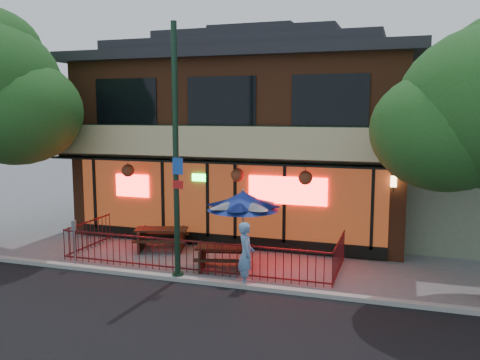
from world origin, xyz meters
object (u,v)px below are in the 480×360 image
object	(u,v)px
street_light	(176,167)
pedestrian	(246,254)
picnic_table_left	(162,236)
picnic_table_right	(223,254)
patio_umbrella	(243,201)
parking_meter_near	(74,236)

from	to	relation	value
street_light	pedestrian	xyz separation A→B (m)	(1.97, 0.05, -2.27)
picnic_table_left	picnic_table_right	world-z (taller)	picnic_table_left
patio_umbrella	parking_meter_near	size ratio (longest dim) A/B	1.66
picnic_table_right	patio_umbrella	distance (m)	1.71
street_light	picnic_table_left	distance (m)	4.13
picnic_table_left	parking_meter_near	bearing A→B (deg)	-121.05
picnic_table_right	parking_meter_near	bearing A→B (deg)	-163.25
pedestrian	street_light	bearing A→B (deg)	67.25
street_light	patio_umbrella	world-z (taller)	street_light
picnic_table_left	pedestrian	bearing A→B (deg)	-33.89
pedestrian	patio_umbrella	bearing A→B (deg)	-3.68
street_light	parking_meter_near	world-z (taller)	street_light
picnic_table_left	patio_umbrella	xyz separation A→B (m)	(3.23, -1.08, 1.57)
street_light	picnic_table_right	size ratio (longest dim) A/B	3.82
street_light	pedestrian	size ratio (longest dim) A/B	4.00
street_light	parking_meter_near	distance (m)	4.01
street_light	patio_umbrella	distance (m)	2.35
pedestrian	parking_meter_near	xyz separation A→B (m)	(-5.34, -0.05, 0.10)
street_light	parking_meter_near	bearing A→B (deg)	179.96
patio_umbrella	pedestrian	bearing A→B (deg)	-69.39
picnic_table_right	parking_meter_near	world-z (taller)	parking_meter_near
patio_umbrella	parking_meter_near	world-z (taller)	patio_umbrella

